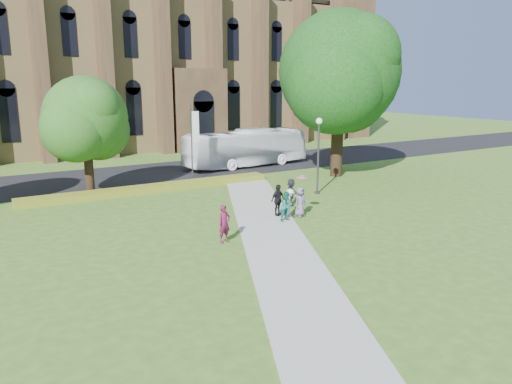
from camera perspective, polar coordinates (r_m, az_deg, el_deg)
ground at (r=25.56m, az=2.81°, el=-4.90°), size 160.00×160.00×0.00m
road at (r=43.11m, az=-12.30°, el=2.06°), size 160.00×10.00×0.02m
footpath at (r=26.35m, az=1.58°, el=-4.30°), size 15.58×28.54×0.04m
flower_hedge at (r=36.12m, az=-11.73°, el=0.42°), size 18.00×1.40×0.45m
cathedral at (r=64.62m, az=-10.19°, el=17.11°), size 52.60×18.25×28.00m
streetlamp at (r=34.36m, az=7.15°, el=5.17°), size 0.44×0.44×5.24m
large_tree at (r=41.06m, az=9.52°, el=13.39°), size 9.60×9.60×13.20m
street_tree_1 at (r=35.58m, az=-18.93°, el=7.97°), size 5.60×5.60×8.05m
banner_pole_0 at (r=38.97m, az=-7.22°, el=6.18°), size 0.70×0.10×6.00m
tour_coach at (r=45.62m, az=-1.16°, el=5.06°), size 12.19×3.58×3.35m
pedestrian_0 at (r=24.09m, az=-3.65°, el=-3.62°), size 0.74×0.56×1.84m
pedestrian_1 at (r=27.75m, az=3.54°, el=-1.62°), size 0.94×0.81×1.67m
pedestrian_2 at (r=28.86m, az=3.90°, el=-1.17°), size 1.06×1.16×1.57m
pedestrian_3 at (r=28.80m, az=2.51°, el=-0.92°), size 1.15×0.72×1.83m
pedestrian_4 at (r=28.76m, az=5.08°, el=-1.12°), size 0.93×0.73×1.68m
pedestrian_5 at (r=31.35m, az=4.02°, el=0.03°), size 1.07×1.62×1.67m
parasol at (r=28.70m, az=5.29°, el=1.17°), size 0.88×0.88×0.60m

